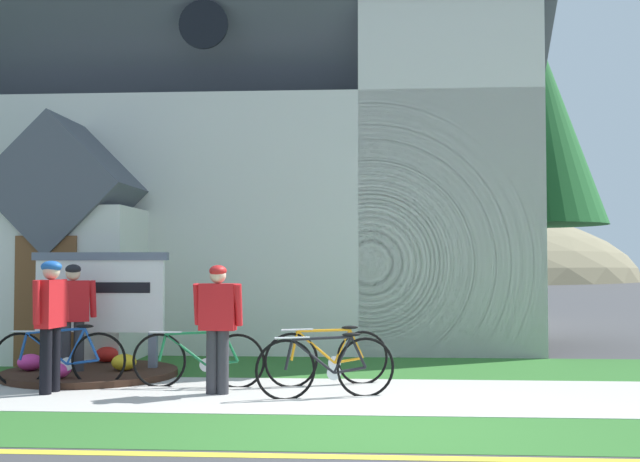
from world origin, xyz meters
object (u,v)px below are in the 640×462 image
(cyclist_in_green_jersey, at_px, (218,319))
(cyclist_in_red_jersey, at_px, (51,315))
(bicycle_white, at_px, (60,358))
(bicycle_orange, at_px, (327,366))
(bicycle_blue, at_px, (199,359))
(cyclist_in_orange_jersey, at_px, (73,312))
(church_sign, at_px, (100,295))
(roadside_conifer, at_px, (533,123))
(bicycle_red, at_px, (328,357))

(cyclist_in_green_jersey, relative_size, cyclist_in_red_jersey, 0.97)
(bicycle_white, height_order, bicycle_orange, bicycle_white)
(bicycle_blue, relative_size, cyclist_in_orange_jersey, 1.10)
(bicycle_orange, relative_size, cyclist_in_orange_jersey, 1.04)
(church_sign, relative_size, roadside_conifer, 0.30)
(bicycle_blue, xyz_separation_m, cyclist_in_orange_jersey, (-2.02, 0.71, 0.58))
(church_sign, bearing_deg, cyclist_in_orange_jersey, -114.47)
(bicycle_blue, bearing_deg, cyclist_in_orange_jersey, 160.65)
(bicycle_white, distance_m, cyclist_in_green_jersey, 2.37)
(bicycle_red, bearing_deg, church_sign, 165.37)
(bicycle_red, height_order, bicycle_white, bicycle_white)
(bicycle_blue, relative_size, roadside_conifer, 0.26)
(cyclist_in_orange_jersey, bearing_deg, bicycle_orange, -20.61)
(bicycle_orange, distance_m, cyclist_in_orange_jersey, 4.07)
(bicycle_orange, height_order, cyclist_in_orange_jersey, cyclist_in_orange_jersey)
(bicycle_red, distance_m, bicycle_blue, 1.74)
(bicycle_white, distance_m, cyclist_in_red_jersey, 0.83)
(bicycle_white, distance_m, roadside_conifer, 11.24)
(bicycle_white, xyz_separation_m, bicycle_orange, (3.64, -0.65, -0.00))
(bicycle_blue, xyz_separation_m, bicycle_orange, (1.75, -0.71, 0.01))
(bicycle_red, xyz_separation_m, cyclist_in_red_jersey, (-3.50, -0.90, 0.61))
(bicycle_orange, bearing_deg, cyclist_in_red_jersey, 178.54)
(cyclist_in_green_jersey, height_order, cyclist_in_orange_jersey, cyclist_in_orange_jersey)
(church_sign, distance_m, cyclist_in_green_jersey, 2.79)
(bicycle_white, distance_m, bicycle_orange, 3.69)
(bicycle_red, xyz_separation_m, cyclist_in_orange_jersey, (-3.73, 0.42, 0.58))
(church_sign, xyz_separation_m, bicycle_white, (-0.09, -1.26, -0.79))
(bicycle_white, bearing_deg, church_sign, 85.77)
(bicycle_blue, height_order, roadside_conifer, roadside_conifer)
(cyclist_in_orange_jersey, bearing_deg, church_sign, 65.53)
(bicycle_white, height_order, cyclist_in_green_jersey, cyclist_in_green_jersey)
(church_sign, height_order, cyclist_in_orange_jersey, church_sign)
(bicycle_blue, bearing_deg, bicycle_white, -178.18)
(bicycle_white, bearing_deg, bicycle_red, 5.48)
(bicycle_red, relative_size, cyclist_in_red_jersey, 0.98)
(cyclist_in_orange_jersey, bearing_deg, roadside_conifer, 37.92)
(bicycle_orange, bearing_deg, bicycle_red, 92.14)
(bicycle_orange, xyz_separation_m, cyclist_in_green_jersey, (-1.39, 0.15, 0.57))
(bicycle_white, xyz_separation_m, cyclist_in_green_jersey, (2.25, -0.50, 0.57))
(bicycle_blue, xyz_separation_m, roadside_conifer, (5.86, 6.84, 4.34))
(cyclist_in_orange_jersey, bearing_deg, bicycle_red, -6.46)
(bicycle_white, relative_size, cyclist_in_orange_jersey, 1.10)
(cyclist_in_red_jersey, height_order, roadside_conifer, roadside_conifer)
(bicycle_red, relative_size, cyclist_in_orange_jersey, 1.01)
(cyclist_in_red_jersey, xyz_separation_m, roadside_conifer, (7.64, 7.46, 3.73))
(bicycle_orange, bearing_deg, cyclist_in_orange_jersey, 159.39)
(cyclist_in_red_jersey, bearing_deg, church_sign, 90.15)
(cyclist_in_orange_jersey, relative_size, roadside_conifer, 0.24)
(bicycle_white, bearing_deg, roadside_conifer, 41.71)
(church_sign, xyz_separation_m, cyclist_in_red_jersey, (0.00, -1.82, -0.18))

